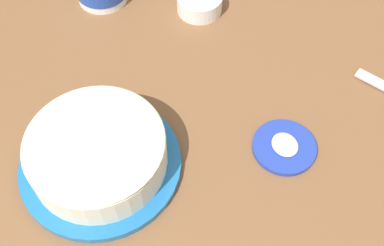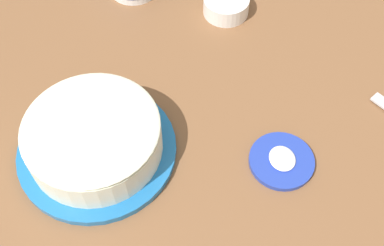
{
  "view_description": "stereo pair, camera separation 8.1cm",
  "coord_description": "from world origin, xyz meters",
  "views": [
    {
      "loc": [
        -0.43,
        0.26,
        0.7
      ],
      "look_at": [
        -0.0,
        0.09,
        0.04
      ],
      "focal_mm": 44.19,
      "sensor_mm": 36.0,
      "label": 1
    },
    {
      "loc": [
        -0.46,
        0.18,
        0.7
      ],
      "look_at": [
        -0.0,
        0.09,
        0.04
      ],
      "focal_mm": 44.19,
      "sensor_mm": 36.0,
      "label": 2
    }
  ],
  "objects": [
    {
      "name": "ground_plane",
      "position": [
        0.0,
        0.0,
        0.0
      ],
      "size": [
        1.54,
        1.54,
        0.0
      ],
      "primitive_type": "plane",
      "color": "brown"
    },
    {
      "name": "sprinkle_bowl_orange",
      "position": [
        0.29,
        -0.04,
        0.02
      ],
      "size": [
        0.1,
        0.1,
        0.04
      ],
      "color": "white",
      "rests_on": "ground_plane"
    },
    {
      "name": "frosting_tub_lid",
      "position": [
        -0.09,
        -0.05,
        0.01
      ],
      "size": [
        0.11,
        0.11,
        0.02
      ],
      "color": "#233DAD",
      "rests_on": "ground_plane"
    },
    {
      "name": "frosted_cake",
      "position": [
        -0.01,
        0.26,
        0.04
      ],
      "size": [
        0.27,
        0.27,
        0.09
      ],
      "color": "#1E6BB2",
      "rests_on": "ground_plane"
    }
  ]
}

